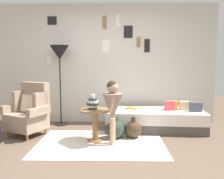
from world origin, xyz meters
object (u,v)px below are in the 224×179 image
(book_on_daybed, at_px, (132,108))
(demijohn_near, at_px, (115,129))
(armchair, at_px, (29,111))
(side_table, at_px, (95,119))
(daybed, at_px, (155,120))
(floor_lamp, at_px, (60,56))
(person_child, at_px, (113,104))
(vase_striped, at_px, (93,103))
(demijohn_far, at_px, (133,129))

(book_on_daybed, distance_m, demijohn_near, 0.79)
(armchair, xyz_separation_m, side_table, (1.26, -0.33, -0.05))
(side_table, bearing_deg, daybed, 31.27)
(floor_lamp, distance_m, person_child, 1.84)
(person_child, bearing_deg, daybed, 46.31)
(vase_striped, height_order, book_on_daybed, vase_striped)
(side_table, height_order, person_child, person_child)
(floor_lamp, xyz_separation_m, book_on_daybed, (1.50, -0.23, -1.06))
(floor_lamp, height_order, demijohn_far, floor_lamp)
(demijohn_far, bearing_deg, armchair, 174.91)
(armchair, height_order, side_table, armchair)
(daybed, bearing_deg, demijohn_far, -131.46)
(daybed, distance_m, floor_lamp, 2.36)
(person_child, distance_m, demijohn_far, 0.72)
(armchair, distance_m, floor_lamp, 1.32)
(armchair, height_order, book_on_daybed, armchair)
(daybed, bearing_deg, vase_striped, -149.65)
(daybed, distance_m, vase_striped, 1.42)
(armchair, xyz_separation_m, demijohn_near, (1.60, -0.21, -0.27))
(armchair, distance_m, demijohn_near, 1.63)
(armchair, bearing_deg, person_child, -18.26)
(daybed, height_order, demijohn_far, daybed)
(side_table, bearing_deg, demijohn_far, 13.61)
(floor_lamp, xyz_separation_m, demijohn_far, (1.50, -0.86, -1.32))
(side_table, bearing_deg, floor_lamp, 129.05)
(person_child, bearing_deg, side_table, 148.78)
(demijohn_near, bearing_deg, demijohn_far, 6.77)
(demijohn_near, bearing_deg, side_table, -160.25)
(vase_striped, xyz_separation_m, floor_lamp, (-0.79, 1.02, 0.82))
(person_child, height_order, demijohn_near, person_child)
(vase_striped, bearing_deg, person_child, -28.42)
(demijohn_near, xyz_separation_m, demijohn_far, (0.32, 0.04, -0.01))
(armchair, distance_m, daybed, 2.42)
(vase_striped, height_order, floor_lamp, floor_lamp)
(daybed, xyz_separation_m, person_child, (-0.83, -0.87, 0.47))
(person_child, xyz_separation_m, demijohn_far, (0.36, 0.34, -0.51))
(demijohn_near, bearing_deg, book_on_daybed, 64.02)
(demijohn_far, bearing_deg, side_table, -166.39)
(armchair, relative_size, vase_striped, 3.83)
(vase_striped, bearing_deg, floor_lamp, 127.76)
(floor_lamp, bearing_deg, daybed, -9.87)
(book_on_daybed, relative_size, demijohn_near, 0.54)
(armchair, distance_m, person_child, 1.65)
(daybed, relative_size, vase_striped, 7.69)
(vase_striped, distance_m, book_on_daybed, 1.09)
(armchair, relative_size, daybed, 0.50)
(side_table, xyz_separation_m, person_child, (0.30, -0.18, 0.28))
(demijohn_near, bearing_deg, vase_striped, -162.38)
(side_table, xyz_separation_m, floor_lamp, (-0.83, 1.02, 1.09))
(daybed, bearing_deg, person_child, -133.69)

